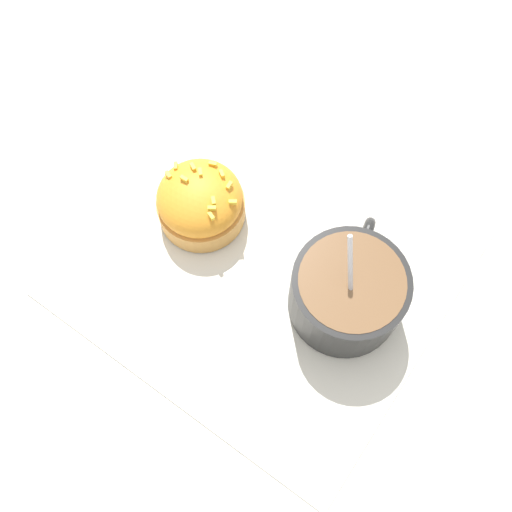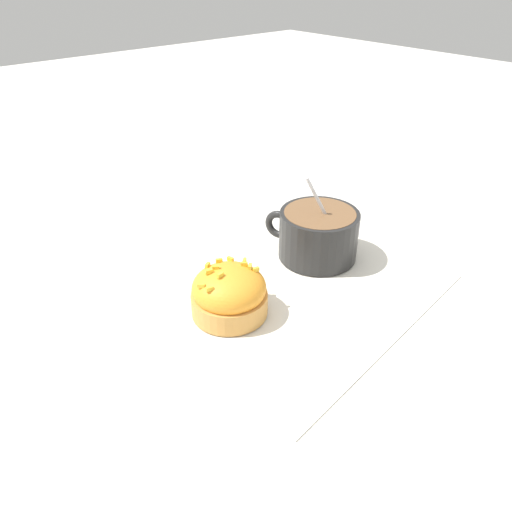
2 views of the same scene
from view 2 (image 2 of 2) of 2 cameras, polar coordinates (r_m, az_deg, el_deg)
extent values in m
plane|color=silver|center=(0.58, 2.17, -3.08)|extent=(3.00, 3.00, 0.00)
cube|color=white|center=(0.58, 2.18, -2.96)|extent=(0.34, 0.34, 0.00)
cylinder|color=black|center=(0.61, 7.14, 2.42)|extent=(0.10, 0.10, 0.06)
cylinder|color=brown|center=(0.60, 7.30, 4.49)|extent=(0.09, 0.09, 0.01)
torus|color=black|center=(0.63, 2.65, 3.61)|extent=(0.02, 0.04, 0.04)
ellipsoid|color=silver|center=(0.61, 4.42, 0.61)|extent=(0.03, 0.03, 0.01)
cylinder|color=silver|center=(0.60, 7.65, 4.85)|extent=(0.05, 0.03, 0.10)
cylinder|color=#D19347|center=(0.52, -3.04, -5.37)|extent=(0.08, 0.08, 0.02)
ellipsoid|color=orange|center=(0.51, -3.10, -3.63)|extent=(0.08, 0.08, 0.04)
cube|color=yellow|center=(0.52, -4.24, -0.53)|extent=(0.01, 0.01, 0.00)
cube|color=yellow|center=(0.51, -1.35, -0.94)|extent=(0.01, 0.01, 0.00)
cube|color=yellow|center=(0.49, -4.12, -2.18)|extent=(0.01, 0.00, 0.00)
cube|color=yellow|center=(0.50, -5.27, -1.87)|extent=(0.01, 0.01, 0.00)
cube|color=yellow|center=(0.51, -5.56, -1.06)|extent=(0.01, 0.01, 0.00)
cube|color=yellow|center=(0.51, -0.69, -1.21)|extent=(0.01, 0.01, 0.00)
cube|color=yellow|center=(0.52, -2.95, -0.36)|extent=(0.00, 0.01, 0.00)
cube|color=yellow|center=(0.51, -0.03, -1.54)|extent=(0.01, 0.00, 0.00)
cube|color=yellow|center=(0.49, -6.28, -3.39)|extent=(0.01, 0.01, 0.00)
cube|color=yellow|center=(0.52, -1.13, -0.67)|extent=(0.01, 0.01, 0.00)
cube|color=yellow|center=(0.48, -5.34, -3.76)|extent=(0.01, 0.00, 0.00)
cube|color=yellow|center=(0.50, -4.76, -1.23)|extent=(0.01, 0.01, 0.00)
camera|label=1|loc=(0.52, 39.06, 46.30)|focal=42.00mm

